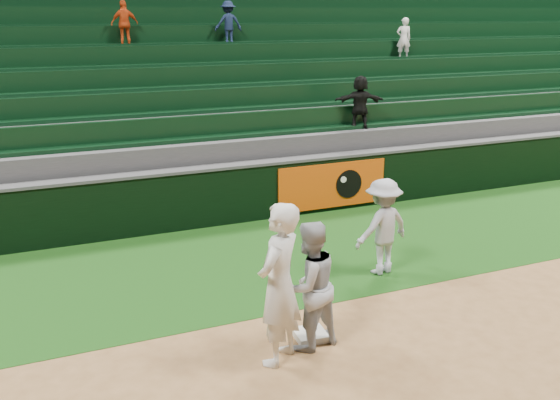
# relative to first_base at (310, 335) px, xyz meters

# --- Properties ---
(ground) EXTENTS (70.00, 70.00, 0.00)m
(ground) POSITION_rel_first_base_xyz_m (-0.08, -0.09, -0.05)
(ground) COLOR brown
(ground) RESTS_ON ground
(foul_grass) EXTENTS (36.00, 4.20, 0.01)m
(foul_grass) POSITION_rel_first_base_xyz_m (-0.08, 2.91, -0.04)
(foul_grass) COLOR #11380E
(foul_grass) RESTS_ON ground
(first_base) EXTENTS (0.46, 0.46, 0.09)m
(first_base) POSITION_rel_first_base_xyz_m (0.00, 0.00, 0.00)
(first_base) COLOR silver
(first_base) RESTS_ON ground
(first_baseman) EXTENTS (0.91, 0.88, 2.10)m
(first_baseman) POSITION_rel_first_base_xyz_m (-0.61, -0.34, 1.00)
(first_baseman) COLOR silver
(first_baseman) RESTS_ON ground
(baserunner) EXTENTS (0.97, 0.83, 1.74)m
(baserunner) POSITION_rel_first_base_xyz_m (-0.11, -0.17, 0.82)
(baserunner) COLOR #A6AAB1
(baserunner) RESTS_ON ground
(base_coach) EXTENTS (1.16, 0.81, 1.65)m
(base_coach) POSITION_rel_first_base_xyz_m (2.08, 1.55, 0.78)
(base_coach) COLOR #A7A9B5
(base_coach) RESTS_ON foul_grass
(field_wall) EXTENTS (36.00, 0.45, 1.25)m
(field_wall) POSITION_rel_first_base_xyz_m (-0.06, 5.11, 0.59)
(field_wall) COLOR black
(field_wall) RESTS_ON ground
(stadium_seating) EXTENTS (36.00, 5.95, 4.85)m
(stadium_seating) POSITION_rel_first_base_xyz_m (-0.09, 8.88, 1.65)
(stadium_seating) COLOR #38383B
(stadium_seating) RESTS_ON ground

